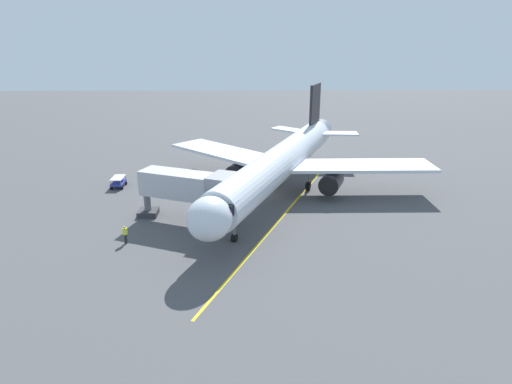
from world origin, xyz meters
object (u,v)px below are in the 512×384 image
Objects in this scene: ground_crew_marshaller at (125,234)px; baggage_cart_near_nose at (118,182)px; jet_bridge at (194,188)px; airplane at (282,162)px.

ground_crew_marshaller is 0.65× the size of baggage_cart_near_nose.
airplane is at bearing -137.78° from jet_bridge.
ground_crew_marshaller is (5.82, 4.57, -2.88)m from jet_bridge.
jet_bridge reaches higher than baggage_cart_near_nose.
jet_bridge is 4.30× the size of baggage_cart_near_nose.
ground_crew_marshaller reaches higher than baggage_cart_near_nose.
airplane is 3.43× the size of jet_bridge.
jet_bridge is at bearing 42.22° from airplane.
baggage_cart_near_nose is (5.06, -16.10, -0.23)m from ground_crew_marshaller.
airplane is 12.50m from jet_bridge.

